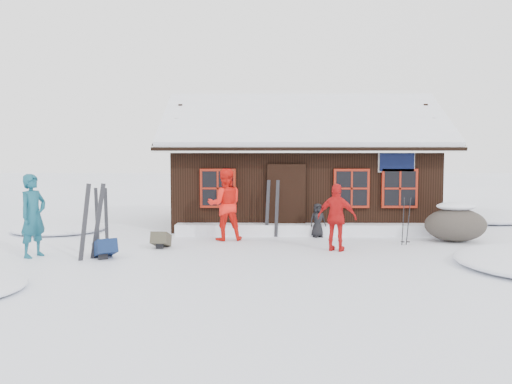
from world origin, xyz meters
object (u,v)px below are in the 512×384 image
at_px(skier_orange_left, 225,205).
at_px(ski_pair_left, 91,222).
at_px(skier_teal, 33,216).
at_px(boulder, 455,224).
at_px(skier_orange_right, 337,217).
at_px(skier_crouched, 318,220).
at_px(backpack_blue, 105,251).
at_px(backpack_olive, 161,242).
at_px(ski_poles, 406,222).

bearing_deg(skier_orange_left, ski_pair_left, 31.90).
relative_size(skier_teal, ski_pair_left, 1.09).
bearing_deg(skier_teal, boulder, -56.38).
distance_m(skier_orange_left, skier_orange_right, 3.20).
bearing_deg(skier_crouched, skier_orange_left, 174.96).
bearing_deg(backpack_blue, backpack_olive, 20.49).
height_order(boulder, backpack_olive, boulder).
distance_m(ski_pair_left, backpack_olive, 1.98).
relative_size(skier_orange_right, backpack_olive, 3.04).
relative_size(skier_orange_left, backpack_olive, 3.64).
xyz_separation_m(boulder, ski_pair_left, (-8.97, -2.40, 0.34)).
bearing_deg(ski_pair_left, skier_crouched, -2.96).
bearing_deg(skier_orange_left, ski_poles, 161.40).
relative_size(skier_teal, ski_poles, 1.49).
xyz_separation_m(boulder, backpack_olive, (-7.71, -1.03, -0.34)).
height_order(skier_orange_left, backpack_blue, skier_orange_left).
xyz_separation_m(ski_poles, backpack_blue, (-7.22, -1.77, -0.44)).
distance_m(skier_orange_left, boulder, 6.21).
relative_size(skier_teal, skier_orange_left, 0.97).
relative_size(skier_crouched, backpack_olive, 1.79).
bearing_deg(ski_poles, boulder, 20.04).
xyz_separation_m(boulder, ski_poles, (-1.49, -0.54, 0.11)).
relative_size(skier_orange_left, boulder, 1.20).
height_order(skier_teal, skier_orange_left, skier_orange_left).
xyz_separation_m(skier_orange_left, ski_pair_left, (-2.78, -2.53, -0.15)).
height_order(ski_pair_left, backpack_blue, ski_pair_left).
bearing_deg(skier_teal, backpack_olive, -44.70).
distance_m(skier_crouched, boulder, 3.67).
distance_m(skier_orange_left, backpack_olive, 2.09).
distance_m(skier_teal, ski_poles, 9.03).
xyz_separation_m(ski_pair_left, backpack_olive, (1.26, 1.37, -0.67)).
height_order(skier_orange_left, skier_orange_right, skier_orange_left).
bearing_deg(ski_poles, skier_teal, -169.50).
distance_m(skier_crouched, backpack_olive, 4.45).
relative_size(skier_orange_left, backpack_blue, 3.39).
distance_m(skier_orange_right, ski_pair_left, 5.67).
xyz_separation_m(skier_teal, ski_poles, (8.87, 1.64, -0.35)).
height_order(skier_orange_left, ski_poles, skier_orange_left).
relative_size(skier_crouched, backpack_blue, 1.67).
xyz_separation_m(skier_orange_right, backpack_olive, (-4.32, 0.37, -0.67)).
xyz_separation_m(skier_orange_right, ski_pair_left, (-5.58, -1.00, 0.01)).
bearing_deg(ski_poles, skier_orange_left, 171.81).
bearing_deg(skier_orange_right, backpack_blue, 33.27).
bearing_deg(skier_teal, skier_orange_left, -39.21).
distance_m(skier_orange_right, backpack_olive, 4.39).
xyz_separation_m(skier_crouched, boulder, (3.61, -0.67, 0.00)).
relative_size(skier_orange_left, ski_pair_left, 1.13).
distance_m(backpack_blue, backpack_olive, 1.62).
bearing_deg(ski_poles, backpack_blue, -166.21).
bearing_deg(skier_teal, skier_orange_right, -61.88).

